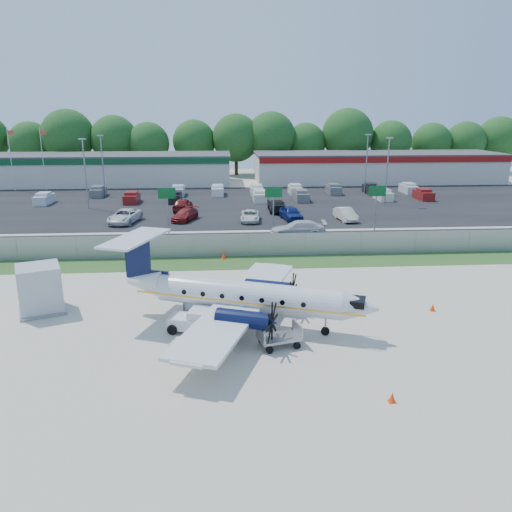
{
  "coord_description": "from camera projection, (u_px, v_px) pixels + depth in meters",
  "views": [
    {
      "loc": [
        -2.39,
        -28.49,
        12.29
      ],
      "look_at": [
        0.0,
        6.0,
        2.3
      ],
      "focal_mm": 35.0,
      "sensor_mm": 36.0,
      "label": 1
    }
  ],
  "objects": [
    {
      "name": "light_pole_nw",
      "position": [
        85.0,
        169.0,
        64.51
      ],
      "size": [
        0.9,
        0.35,
        9.09
      ],
      "color": "gray",
      "rests_on": "ground"
    },
    {
      "name": "parked_car_a",
      "position": [
        125.0,
        223.0,
        57.53
      ],
      "size": [
        3.65,
        6.0,
        1.56
      ],
      "primitive_type": "imported",
      "rotation": [
        0.0,
        0.0,
        -0.2
      ],
      "color": "silver",
      "rests_on": "ground"
    },
    {
      "name": "far_parking_rows",
      "position": [
        238.0,
        198.0,
        74.0
      ],
      "size": [
        56.0,
        10.0,
        1.6
      ],
      "primitive_type": null,
      "color": "gray",
      "rests_on": "ground"
    },
    {
      "name": "parked_car_c",
      "position": [
        250.0,
        221.0,
        58.35
      ],
      "size": [
        2.49,
        4.79,
        1.29
      ],
      "primitive_type": "imported",
      "rotation": [
        0.0,
        0.0,
        -0.08
      ],
      "color": "silver",
      "rests_on": "ground"
    },
    {
      "name": "parked_car_g",
      "position": [
        277.0,
        212.0,
        64.01
      ],
      "size": [
        2.25,
        5.36,
        1.55
      ],
      "primitive_type": "imported",
      "rotation": [
        0.0,
        0.0,
        3.13
      ],
      "color": "black",
      "rests_on": "ground"
    },
    {
      "name": "sign_left",
      "position": [
        167.0,
        200.0,
        51.29
      ],
      "size": [
        1.8,
        0.26,
        5.0
      ],
      "color": "gray",
      "rests_on": "ground"
    },
    {
      "name": "road_car_mid",
      "position": [
        298.0,
        237.0,
        51.12
      ],
      "size": [
        5.87,
        2.73,
        1.66
      ],
      "primitive_type": "imported",
      "rotation": [
        0.0,
        0.0,
        -1.64
      ],
      "color": "silver",
      "rests_on": "ground"
    },
    {
      "name": "light_pole_se",
      "position": [
        367.0,
        160.0,
        76.75
      ],
      "size": [
        0.9,
        0.35,
        9.09
      ],
      "color": "gray",
      "rests_on": "ground"
    },
    {
      "name": "aircraft",
      "position": [
        242.0,
        295.0,
        29.39
      ],
      "size": [
        16.06,
        15.63,
        4.94
      ],
      "color": "silver",
      "rests_on": "ground"
    },
    {
      "name": "flagpole_west",
      "position": [
        11.0,
        155.0,
        79.63
      ],
      "size": [
        1.06,
        0.12,
        10.0
      ],
      "color": "silver",
      "rests_on": "ground"
    },
    {
      "name": "building_west",
      "position": [
        99.0,
        169.0,
        87.95
      ],
      "size": [
        46.4,
        12.4,
        5.24
      ],
      "color": "silver",
      "rests_on": "ground"
    },
    {
      "name": "grass_verge",
      "position": [
        251.0,
        262.0,
        42.37
      ],
      "size": [
        170.0,
        4.0,
        0.02
      ],
      "primitive_type": "cube",
      "color": "#2D561E",
      "rests_on": "ground"
    },
    {
      "name": "pushback_tug",
      "position": [
        193.0,
        321.0,
        28.99
      ],
      "size": [
        2.76,
        2.34,
        1.32
      ],
      "color": "silver",
      "rests_on": "ground"
    },
    {
      "name": "parking_lot",
      "position": [
        239.0,
        204.0,
        69.2
      ],
      "size": [
        170.0,
        32.0,
        0.02
      ],
      "primitive_type": "cube",
      "color": "black",
      "rests_on": "ground"
    },
    {
      "name": "parked_car_d",
      "position": [
        291.0,
        220.0,
        59.05
      ],
      "size": [
        2.68,
        4.99,
        1.61
      ],
      "primitive_type": "imported",
      "rotation": [
        0.0,
        0.0,
        0.17
      ],
      "color": "navy",
      "rests_on": "ground"
    },
    {
      "name": "service_container",
      "position": [
        40.0,
        290.0,
        31.61
      ],
      "size": [
        3.55,
        3.55,
        3.04
      ],
      "color": "#B8BBC0",
      "rests_on": "ground"
    },
    {
      "name": "parked_car_e",
      "position": [
        345.0,
        220.0,
        58.79
      ],
      "size": [
        2.16,
        4.7,
        1.49
      ],
      "primitive_type": "imported",
      "rotation": [
        0.0,
        0.0,
        0.13
      ],
      "color": "beige",
      "rests_on": "ground"
    },
    {
      "name": "cone_starboard_wing",
      "position": [
        224.0,
        255.0,
        43.39
      ],
      "size": [
        0.43,
        0.43,
        0.61
      ],
      "color": "#FC3F07",
      "rests_on": "ground"
    },
    {
      "name": "light_pole_sw",
      "position": [
        102.0,
        161.0,
        74.09
      ],
      "size": [
        0.9,
        0.35,
        9.09
      ],
      "color": "gray",
      "rests_on": "ground"
    },
    {
      "name": "baggage_cart_far",
      "position": [
        199.0,
        306.0,
        31.55
      ],
      "size": [
        2.11,
        1.38,
        1.06
      ],
      "color": "gray",
      "rests_on": "ground"
    },
    {
      "name": "cone_nose",
      "position": [
        433.0,
        307.0,
        32.01
      ],
      "size": [
        0.34,
        0.34,
        0.48
      ],
      "color": "#FC3F07",
      "rests_on": "ground"
    },
    {
      "name": "access_road",
      "position": [
        247.0,
        242.0,
        49.08
      ],
      "size": [
        170.0,
        8.0,
        0.02
      ],
      "primitive_type": "cube",
      "color": "black",
      "rests_on": "ground"
    },
    {
      "name": "parked_car_b",
      "position": [
        185.0,
        221.0,
        58.7
      ],
      "size": [
        3.45,
        5.1,
        1.37
      ],
      "primitive_type": "imported",
      "rotation": [
        0.0,
        0.0,
        -0.36
      ],
      "color": "maroon",
      "rests_on": "ground"
    },
    {
      "name": "parked_car_f",
      "position": [
        183.0,
        211.0,
        64.4
      ],
      "size": [
        2.56,
        5.15,
        1.69
      ],
      "primitive_type": "imported",
      "rotation": [
        0.0,
        0.0,
        3.02
      ],
      "color": "maroon",
      "rests_on": "ground"
    },
    {
      "name": "light_pole_ne",
      "position": [
        387.0,
        167.0,
        67.16
      ],
      "size": [
        0.9,
        0.35,
        9.09
      ],
      "color": "gray",
      "rests_on": "ground"
    },
    {
      "name": "tree_line",
      "position": [
        233.0,
        175.0,
        101.79
      ],
      "size": [
        112.0,
        6.0,
        14.0
      ],
      "primitive_type": null,
      "color": "#1A4D16",
      "rests_on": "ground"
    },
    {
      "name": "baggage_cart_near",
      "position": [
        279.0,
        337.0,
        27.06
      ],
      "size": [
        2.53,
        1.89,
        1.19
      ],
      "color": "gray",
      "rests_on": "ground"
    },
    {
      "name": "cone_port_wing",
      "position": [
        392.0,
        397.0,
        21.92
      ],
      "size": [
        0.33,
        0.33,
        0.47
      ],
      "color": "#FC3F07",
      "rests_on": "ground"
    },
    {
      "name": "flagpole_east",
      "position": [
        43.0,
        155.0,
        79.96
      ],
      "size": [
        1.06,
        0.12,
        10.0
      ],
      "color": "silver",
      "rests_on": "ground"
    },
    {
      "name": "ground",
      "position": [
        263.0,
        318.0,
        30.87
      ],
      "size": [
        170.0,
        170.0,
        0.0
      ],
      "primitive_type": "plane",
      "color": "beige",
      "rests_on": "ground"
    },
    {
      "name": "building_east",
      "position": [
        376.0,
        167.0,
        91.27
      ],
      "size": [
        44.4,
        12.4,
        5.24
      ],
      "color": "silver",
      "rests_on": "ground"
    },
    {
      "name": "sign_right",
      "position": [
        377.0,
        197.0,
        52.75
      ],
      "size": [
        1.8,
        0.26,
        5.0
      ],
      "color": "gray",
      "rests_on": "ground"
    },
    {
      "name": "sign_mid",
      "position": [
        273.0,
        199.0,
        52.02
      ],
      "size": [
        1.8,
        0.26,
        5.0
      ],
      "color": "gray",
      "rests_on": "ground"
    },
    {
      "name": "perimeter_fence",
      "position": [
        250.0,
        245.0,
        44.01
      ],
      "size": [
        120.0,
        0.06,
        1.99
      ],
      "color": "gray",
      "rests_on": "ground"
    }
  ]
}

